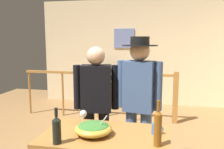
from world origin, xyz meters
name	(u,v)px	position (x,y,z in m)	size (l,w,h in m)	color
back_wall	(140,52)	(0.00, 3.26, 1.33)	(5.17, 0.10, 2.66)	beige
framed_picture	(124,38)	(-0.41, 3.20, 1.68)	(0.52, 0.03, 0.49)	#6978AF
stair_railing	(123,88)	(-0.22, 1.87, 0.66)	(3.25, 0.10, 1.03)	#9E6B33
tv_console	(108,94)	(-0.77, 2.91, 0.27)	(0.90, 0.40, 0.55)	#38281E
flat_screen_tv	(108,75)	(-0.77, 2.88, 0.78)	(0.46, 0.12, 0.38)	black
serving_table	(106,142)	(0.02, -0.77, 0.68)	(1.20, 0.72, 0.77)	#9E6B33
salad_bowl	(93,128)	(-0.09, -0.81, 0.83)	(0.35, 0.35, 0.20)	gold
wine_glass	(83,114)	(-0.27, -0.55, 0.87)	(0.07, 0.07, 0.15)	silver
wine_bottle_amber	(158,128)	(0.51, -0.93, 0.93)	(0.07, 0.07, 0.39)	brown
wine_bottle_dark	(57,129)	(-0.34, -1.06, 0.90)	(0.07, 0.07, 0.32)	black
mug_blue	(156,129)	(0.49, -0.68, 0.82)	(0.11, 0.08, 0.10)	#3866B2
person_standing_left	(96,101)	(-0.24, -0.15, 0.92)	(0.54, 0.28, 1.57)	black
person_standing_right	(139,96)	(0.28, -0.15, 1.00)	(0.53, 0.40, 1.69)	#3D5684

